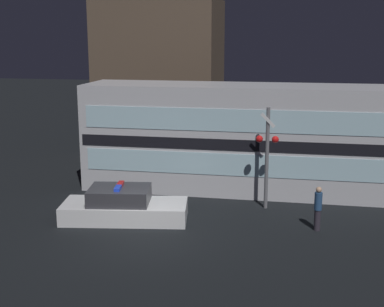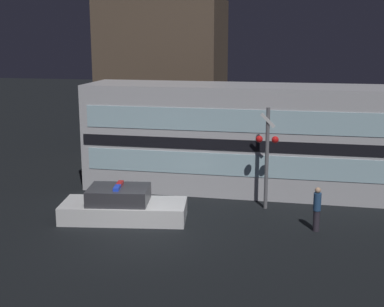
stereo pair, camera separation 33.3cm
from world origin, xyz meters
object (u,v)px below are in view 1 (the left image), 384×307
at_px(train, 249,138).
at_px(crossing_signal_near, 267,152).
at_px(pedestrian, 318,208).
at_px(police_car, 123,207).

height_order(train, crossing_signal_near, train).
height_order(train, pedestrian, train).
bearing_deg(train, crossing_signal_near, -70.29).
xyz_separation_m(police_car, pedestrian, (6.95, 0.23, 0.31)).
distance_m(train, police_car, 6.61).
relative_size(police_car, crossing_signal_near, 1.19).
bearing_deg(crossing_signal_near, pedestrian, -47.61).
height_order(police_car, crossing_signal_near, crossing_signal_near).
bearing_deg(train, pedestrian, -58.62).
distance_m(train, pedestrian, 5.56).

